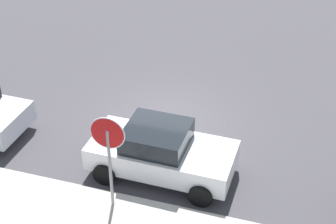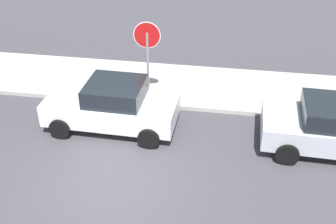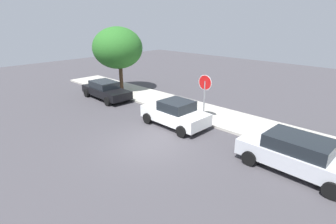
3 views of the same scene
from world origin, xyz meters
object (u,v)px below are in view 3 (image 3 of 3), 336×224
object	(u,v)px
parked_car_silver	(297,154)
street_tree_near_corner	(118,48)
parked_car_black	(106,90)
stop_sign	(205,89)
parked_car_white	(175,113)

from	to	relation	value
parked_car_silver	street_tree_near_corner	distance (m)	15.68
street_tree_near_corner	parked_car_silver	bearing A→B (deg)	-9.29
parked_car_black	street_tree_near_corner	world-z (taller)	street_tree_near_corner
stop_sign	street_tree_near_corner	world-z (taller)	street_tree_near_corner
stop_sign	parked_car_black	bearing A→B (deg)	-170.56
stop_sign	parked_car_silver	bearing A→B (deg)	-17.31
parked_car_silver	parked_car_black	world-z (taller)	parked_car_silver
parked_car_white	parked_car_silver	distance (m)	6.77
stop_sign	parked_car_black	xyz separation A→B (m)	(-8.31, -1.38, -1.29)
parked_car_black	street_tree_near_corner	bearing A→B (deg)	114.05
stop_sign	parked_car_black	distance (m)	8.53
parked_car_silver	parked_car_black	xyz separation A→B (m)	(-14.32, 0.49, -0.08)
parked_car_black	street_tree_near_corner	xyz separation A→B (m)	(-0.89, 2.00, 2.95)
stop_sign	parked_car_black	size ratio (longest dim) A/B	0.61
parked_car_white	street_tree_near_corner	bearing A→B (deg)	164.59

